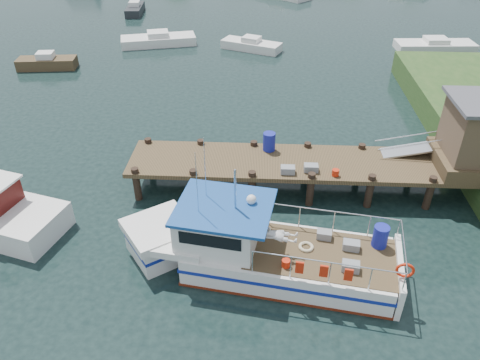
{
  "coord_description": "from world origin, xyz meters",
  "views": [
    {
      "loc": [
        -0.13,
        -17.76,
        12.24
      ],
      "look_at": [
        -1.0,
        -1.5,
        1.3
      ],
      "focal_mm": 35.0,
      "sensor_mm": 36.0,
      "label": 1
    }
  ],
  "objects_px": {
    "lobster_boat": "(255,249)",
    "moored_e": "(135,9)",
    "moored_a": "(158,40)",
    "moored_c": "(435,45)",
    "dock": "(417,147)",
    "moored_b": "(251,45)",
    "moored_rowboat": "(47,62)"
  },
  "relations": [
    {
      "from": "moored_c",
      "to": "moored_b",
      "type": "bearing_deg",
      "value": -170.89
    },
    {
      "from": "dock",
      "to": "lobster_boat",
      "type": "relative_size",
      "value": 1.61
    },
    {
      "from": "dock",
      "to": "moored_b",
      "type": "relative_size",
      "value": 3.32
    },
    {
      "from": "dock",
      "to": "moored_b",
      "type": "distance_m",
      "value": 20.82
    },
    {
      "from": "moored_b",
      "to": "moored_c",
      "type": "xyz_separation_m",
      "value": [
        14.67,
        0.75,
        -0.03
      ]
    },
    {
      "from": "lobster_boat",
      "to": "moored_e",
      "type": "relative_size",
      "value": 2.41
    },
    {
      "from": "lobster_boat",
      "to": "moored_rowboat",
      "type": "xyz_separation_m",
      "value": [
        -15.59,
        19.59,
        -0.45
      ]
    },
    {
      "from": "lobster_boat",
      "to": "moored_e",
      "type": "xyz_separation_m",
      "value": [
        -12.91,
        35.13,
        -0.47
      ]
    },
    {
      "from": "moored_b",
      "to": "moored_e",
      "type": "relative_size",
      "value": 1.17
    },
    {
      "from": "moored_a",
      "to": "moored_c",
      "type": "relative_size",
      "value": 1.01
    },
    {
      "from": "moored_e",
      "to": "dock",
      "type": "bearing_deg",
      "value": -71.88
    },
    {
      "from": "moored_b",
      "to": "dock",
      "type": "bearing_deg",
      "value": -80.51
    },
    {
      "from": "moored_b",
      "to": "moored_e",
      "type": "height_order",
      "value": "moored_e"
    },
    {
      "from": "dock",
      "to": "moored_rowboat",
      "type": "relative_size",
      "value": 3.91
    },
    {
      "from": "moored_rowboat",
      "to": "lobster_boat",
      "type": "bearing_deg",
      "value": -27.97
    },
    {
      "from": "moored_rowboat",
      "to": "moored_a",
      "type": "xyz_separation_m",
      "value": [
        6.99,
        5.8,
        -0.03
      ]
    },
    {
      "from": "moored_b",
      "to": "moored_e",
      "type": "xyz_separation_m",
      "value": [
        -11.98,
        10.58,
        0.04
      ]
    },
    {
      "from": "dock",
      "to": "lobster_boat",
      "type": "distance_m",
      "value": 8.71
    },
    {
      "from": "moored_e",
      "to": "lobster_boat",
      "type": "bearing_deg",
      "value": -85.14
    },
    {
      "from": "moored_b",
      "to": "moored_rowboat",
      "type": "bearing_deg",
      "value": -173.68
    },
    {
      "from": "dock",
      "to": "moored_c",
      "type": "distance_m",
      "value": 21.27
    },
    {
      "from": "dock",
      "to": "moored_a",
      "type": "distance_m",
      "value": 25.38
    },
    {
      "from": "moored_e",
      "to": "moored_b",
      "type": "bearing_deg",
      "value": -56.76
    },
    {
      "from": "dock",
      "to": "moored_a",
      "type": "height_order",
      "value": "dock"
    },
    {
      "from": "moored_b",
      "to": "moored_e",
      "type": "bearing_deg",
      "value": 126.21
    },
    {
      "from": "moored_a",
      "to": "lobster_boat",
      "type": "bearing_deg",
      "value": -66.21
    },
    {
      "from": "dock",
      "to": "lobster_boat",
      "type": "xyz_separation_m",
      "value": [
        -6.79,
        -5.29,
        -1.34
      ]
    },
    {
      "from": "dock",
      "to": "moored_a",
      "type": "bearing_deg",
      "value": 127.44
    },
    {
      "from": "moored_c",
      "to": "dock",
      "type": "bearing_deg",
      "value": -103.0
    },
    {
      "from": "moored_c",
      "to": "moored_e",
      "type": "bearing_deg",
      "value": 165.94
    },
    {
      "from": "moored_b",
      "to": "moored_c",
      "type": "height_order",
      "value": "moored_b"
    },
    {
      "from": "moored_rowboat",
      "to": "moored_e",
      "type": "bearing_deg",
      "value": 103.71
    }
  ]
}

